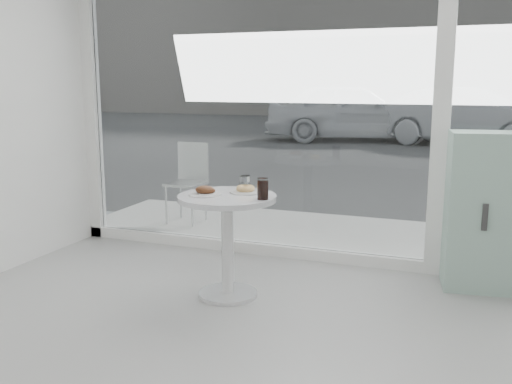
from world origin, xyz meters
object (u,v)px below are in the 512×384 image
at_px(main_table, 227,224).
at_px(water_tumbler_b, 245,184).
at_px(patio_chair, 189,177).
at_px(mint_cabinet, 484,212).
at_px(car_silver, 471,117).
at_px(car_white, 352,112).
at_px(water_tumbler_a, 243,184).
at_px(plate_donut, 245,190).
at_px(cola_glass, 263,189).
at_px(plate_fritter, 205,192).

relative_size(main_table, water_tumbler_b, 6.46).
distance_m(patio_chair, water_tumbler_b, 2.12).
xyz_separation_m(mint_cabinet, car_silver, (-0.15, 10.41, 0.12)).
distance_m(main_table, car_white, 11.83).
xyz_separation_m(car_silver, water_tumbler_b, (-1.55, -11.07, 0.10)).
relative_size(patio_chair, water_tumbler_a, 8.07).
distance_m(patio_chair, water_tumbler_a, 2.08).
xyz_separation_m(plate_donut, water_tumbler_a, (-0.05, 0.09, 0.03)).
relative_size(car_silver, water_tumbler_b, 36.90).
height_order(mint_cabinet, plate_donut, mint_cabinet).
xyz_separation_m(patio_chair, water_tumbler_a, (1.29, -1.60, 0.27)).
height_order(mint_cabinet, cola_glass, mint_cabinet).
xyz_separation_m(main_table, water_tumbler_a, (0.04, 0.23, 0.27)).
height_order(mint_cabinet, patio_chair, mint_cabinet).
bearing_deg(water_tumbler_b, main_table, -109.17).
xyz_separation_m(plate_fritter, plate_donut, (0.24, 0.19, -0.01)).
distance_m(main_table, plate_fritter, 0.29).
height_order(mint_cabinet, car_silver, car_silver).
distance_m(car_silver, cola_glass, 11.39).
bearing_deg(plate_fritter, cola_glass, 1.12).
bearing_deg(plate_donut, plate_fritter, -140.99).
bearing_deg(main_table, cola_glass, -9.59).
relative_size(plate_donut, water_tumbler_a, 2.19).
distance_m(patio_chair, cola_glass, 2.46).
distance_m(plate_fritter, water_tumbler_a, 0.34).
height_order(car_silver, plate_donut, car_silver).
distance_m(car_white, car_silver, 3.08).
xyz_separation_m(car_white, car_silver, (3.04, -0.48, -0.06)).
xyz_separation_m(plate_fritter, water_tumbler_a, (0.18, 0.29, 0.02)).
bearing_deg(plate_donut, cola_glass, -42.05).
bearing_deg(water_tumbler_b, cola_glass, -46.91).
xyz_separation_m(mint_cabinet, patio_chair, (-3.02, 0.98, -0.06)).
height_order(patio_chair, car_silver, car_silver).
distance_m(plate_donut, water_tumbler_b, 0.07).
bearing_deg(patio_chair, plate_fritter, -58.15).
bearing_deg(plate_donut, car_white, 97.42).
distance_m(plate_fritter, water_tumbler_b, 0.33).
distance_m(mint_cabinet, car_silver, 10.41).
distance_m(patio_chair, plate_fritter, 2.21).
height_order(main_table, water_tumbler_b, water_tumbler_b).
xyz_separation_m(main_table, patio_chair, (-1.26, 1.83, -0.01)).
relative_size(car_white, water_tumbler_b, 38.88).
relative_size(water_tumbler_a, cola_glass, 0.72).
relative_size(main_table, water_tumbler_a, 7.15).
relative_size(car_silver, plate_fritter, 18.50).
relative_size(patio_chair, plate_donut, 3.68).
bearing_deg(mint_cabinet, patio_chair, 154.04).
xyz_separation_m(car_white, water_tumbler_b, (1.49, -11.55, 0.03)).
relative_size(main_table, mint_cabinet, 0.63).
distance_m(mint_cabinet, patio_chair, 3.18).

